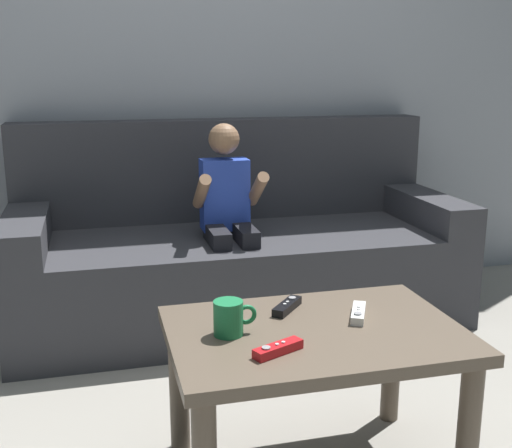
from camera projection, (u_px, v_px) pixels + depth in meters
name	position (u px, v px, depth m)	size (l,w,h in m)	color
wall_back	(192.00, 46.00, 3.11)	(4.67, 0.05, 2.50)	#999EA8
couch	(237.00, 253.00, 3.00)	(2.01, 0.80, 0.91)	#38383D
person_seated_on_couch	(229.00, 215.00, 2.76)	(0.29, 0.36, 0.92)	black
coffee_table	(315.00, 356.00, 1.78)	(0.80, 0.55, 0.45)	brown
game_remote_red_near_edge	(278.00, 349.00, 1.60)	(0.14, 0.09, 0.03)	red
game_remote_black_center	(287.00, 306.00, 1.89)	(0.12, 0.13, 0.03)	black
game_remote_white_far_corner	(358.00, 313.00, 1.84)	(0.09, 0.14, 0.03)	white
coffee_mug	(229.00, 318.00, 1.71)	(0.12, 0.08, 0.09)	#1E7F47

